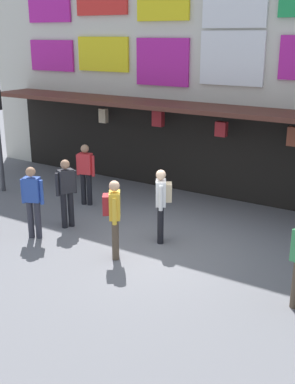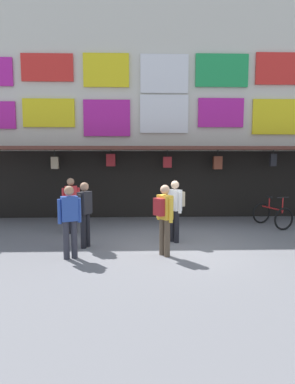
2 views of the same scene
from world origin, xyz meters
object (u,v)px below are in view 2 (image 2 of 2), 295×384
(bicycle_parked, at_px, (272,215))
(pedestrian_in_purple, at_px, (175,206))
(pedestrian_in_red, at_px, (85,211))
(pedestrian_in_blue, at_px, (164,215))
(pedestrian_in_green, at_px, (70,218))
(pedestrian_in_black, at_px, (71,202))

(bicycle_parked, relative_size, pedestrian_in_purple, 0.78)
(pedestrian_in_purple, relative_size, pedestrian_in_red, 1.00)
(pedestrian_in_purple, relative_size, pedestrian_in_blue, 1.00)
(pedestrian_in_purple, xyz_separation_m, pedestrian_in_green, (-2.57, -1.35, -0.04))
(pedestrian_in_green, bearing_deg, pedestrian_in_black, 100.46)
(pedestrian_in_green, distance_m, pedestrian_in_blue, 2.16)
(pedestrian_in_purple, height_order, pedestrian_in_red, same)
(pedestrian_in_purple, bearing_deg, pedestrian_in_blue, -108.69)
(pedestrian_in_black, height_order, pedestrian_in_blue, same)
(pedestrian_in_red, xyz_separation_m, pedestrian_in_black, (-0.65, 1.51, 0.00))
(pedestrian_in_black, bearing_deg, pedestrian_in_blue, -41.19)
(pedestrian_in_black, distance_m, pedestrian_in_green, 2.45)
(bicycle_parked, xyz_separation_m, pedestrian_in_black, (-6.44, -0.73, 0.55))
(bicycle_parked, relative_size, pedestrian_in_green, 0.78)
(pedestrian_in_purple, height_order, pedestrian_in_green, same)
(pedestrian_in_purple, distance_m, pedestrian_in_red, 2.41)
(pedestrian_in_purple, distance_m, pedestrian_in_green, 2.91)
(bicycle_parked, xyz_separation_m, pedestrian_in_green, (-6.00, -3.14, 0.55))
(pedestrian_in_purple, xyz_separation_m, pedestrian_in_red, (-2.37, -0.45, -0.04))
(pedestrian_in_green, bearing_deg, pedestrian_in_purple, 27.79)
(pedestrian_in_red, bearing_deg, pedestrian_in_blue, -21.48)
(bicycle_parked, relative_size, pedestrian_in_red, 0.78)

